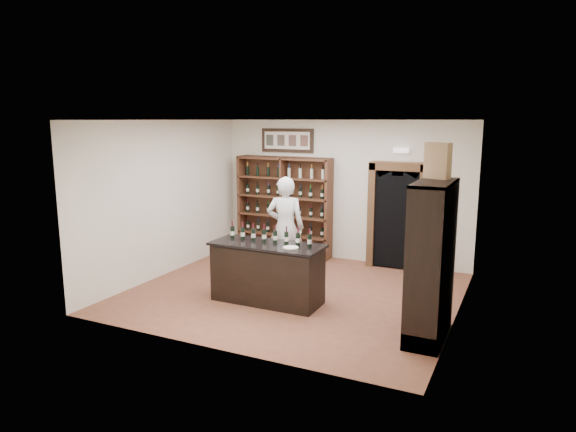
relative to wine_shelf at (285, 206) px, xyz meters
The scene contains 22 objects.
floor 2.89m from the wine_shelf, 60.87° to the right, with size 5.50×5.50×0.00m, color brown.
ceiling 3.28m from the wine_shelf, 60.87° to the right, with size 5.50×5.50×0.00m, color white.
wall_back 1.37m from the wine_shelf, ahead, with size 5.50×0.04×3.00m, color beige.
wall_left 2.78m from the wine_shelf, 121.86° to the right, with size 0.04×5.00×3.00m, color beige.
wall_right 4.69m from the wine_shelf, 29.94° to the right, with size 0.04×5.00×3.00m, color beige.
wine_shelf is the anchor object (origin of this frame).
framed_picture 1.46m from the wine_shelf, 90.00° to the left, with size 1.25×0.04×0.52m, color black.
arched_doorway 2.55m from the wine_shelf, ahead, with size 1.17×0.35×2.17m.
emergency_light 2.86m from the wine_shelf, ahead, with size 0.30×0.10×0.10m, color white.
tasting_counter 3.19m from the wine_shelf, 69.44° to the right, with size 1.88×0.78×1.00m.
counter_bottle_0 2.87m from the wine_shelf, 82.39° to the right, with size 0.07×0.07×0.30m.
counter_bottle_1 2.90m from the wine_shelf, 78.36° to the right, with size 0.07×0.07×0.30m.
counter_bottle_2 2.95m from the wine_shelf, 74.45° to the right, with size 0.07×0.07×0.30m.
counter_bottle_3 3.01m from the wine_shelf, 70.68° to the right, with size 0.07×0.07×0.30m.
counter_bottle_4 3.09m from the wine_shelf, 67.07° to the right, with size 0.07×0.07×0.30m.
counter_bottle_5 3.17m from the wine_shelf, 63.65° to the right, with size 0.07×0.07×0.30m.
counter_bottle_6 3.27m from the wine_shelf, 60.42° to the right, with size 0.07×0.07×0.30m.
counter_bottle_7 3.38m from the wine_shelf, 57.38° to the right, with size 0.07×0.07×0.30m.
side_cabinet 5.02m from the wine_shelf, 40.21° to the right, with size 0.48×1.20×2.20m.
shopkeeper 1.78m from the wine_shelf, 63.71° to the right, with size 0.71×0.47×1.96m, color silver.
plate 3.43m from the wine_shelf, 62.55° to the right, with size 0.25×0.25×0.02m, color beige.
wine_crate 4.93m from the wine_shelf, 37.74° to the right, with size 0.35×0.14×0.50m, color #A87E58.
Camera 1 is at (3.63, -7.85, 3.01)m, focal length 32.00 mm.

